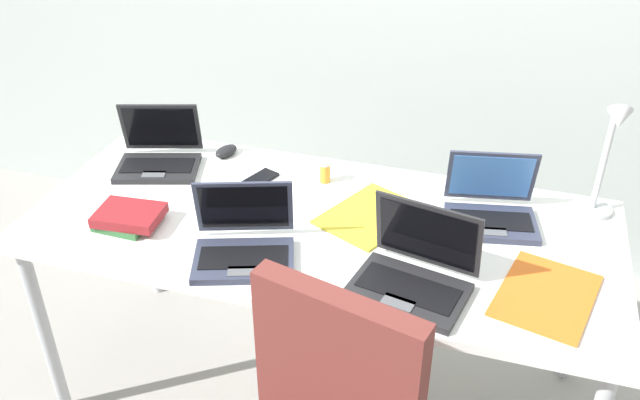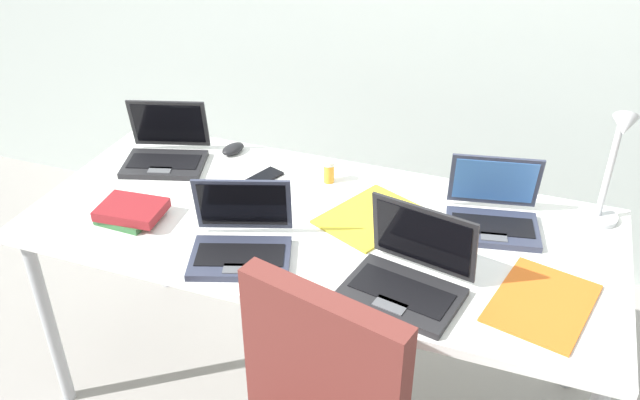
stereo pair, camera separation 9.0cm
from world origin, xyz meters
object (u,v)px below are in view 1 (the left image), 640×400
at_px(desk_lamp, 606,161).
at_px(laptop_by_keyboard, 244,243).
at_px(laptop_center, 491,208).
at_px(laptop_front_right, 414,273).
at_px(computer_mouse, 226,151).
at_px(paper_folder_mid_desk, 371,215).
at_px(laptop_mid_desk, 159,155).
at_px(paper_folder_far_corner, 546,295).
at_px(pill_bottle, 325,171).
at_px(book_stack, 128,217).
at_px(cell_phone, 259,179).

height_order(desk_lamp, laptop_by_keyboard, desk_lamp).
distance_m(laptop_center, laptop_front_right, 0.42).
xyz_separation_m(laptop_by_keyboard, laptop_center, (0.65, 0.39, -0.00)).
distance_m(computer_mouse, paper_folder_mid_desk, 0.64).
distance_m(laptop_center, laptop_mid_desk, 1.14).
relative_size(computer_mouse, paper_folder_mid_desk, 0.31).
distance_m(desk_lamp, laptop_by_keyboard, 1.09).
distance_m(laptop_mid_desk, paper_folder_far_corner, 1.36).
distance_m(laptop_mid_desk, pill_bottle, 0.59).
height_order(desk_lamp, laptop_mid_desk, desk_lamp).
xyz_separation_m(desk_lamp, paper_folder_mid_desk, (-0.66, -0.20, -0.19)).
xyz_separation_m(book_stack, paper_folder_far_corner, (1.23, 0.03, -0.02)).
bearing_deg(laptop_front_right, computer_mouse, 145.39).
bearing_deg(computer_mouse, paper_folder_far_corner, -4.24).
bearing_deg(laptop_front_right, paper_folder_far_corner, 10.36).
distance_m(laptop_front_right, book_stack, 0.88).
relative_size(desk_lamp, pill_bottle, 5.07).
height_order(cell_phone, pill_bottle, pill_bottle).
bearing_deg(paper_folder_far_corner, laptop_center, 118.38).
distance_m(desk_lamp, laptop_mid_desk, 1.45).
bearing_deg(pill_bottle, book_stack, -139.37).
height_order(computer_mouse, cell_phone, computer_mouse).
relative_size(laptop_mid_desk, paper_folder_mid_desk, 1.07).
bearing_deg(paper_folder_mid_desk, cell_phone, 165.94).
bearing_deg(laptop_mid_desk, paper_folder_far_corner, -14.25).
relative_size(laptop_center, laptop_front_right, 0.91).
relative_size(laptop_front_right, pill_bottle, 4.32).
bearing_deg(laptop_by_keyboard, laptop_mid_desk, 140.47).
bearing_deg(paper_folder_mid_desk, book_stack, -159.27).
bearing_deg(pill_bottle, laptop_by_keyboard, -101.98).
distance_m(laptop_by_keyboard, cell_phone, 0.43).
height_order(desk_lamp, cell_phone, desk_lamp).
distance_m(cell_phone, book_stack, 0.46).
distance_m(laptop_by_keyboard, laptop_front_right, 0.48).
relative_size(cell_phone, paper_folder_mid_desk, 0.44).
height_order(desk_lamp, paper_folder_mid_desk, desk_lamp).
bearing_deg(computer_mouse, laptop_front_right, -15.91).
height_order(laptop_by_keyboard, paper_folder_far_corner, laptop_by_keyboard).
bearing_deg(desk_lamp, pill_bottle, -177.65).
relative_size(laptop_mid_desk, pill_bottle, 4.21).
distance_m(laptop_center, paper_folder_far_corner, 0.37).
xyz_separation_m(desk_lamp, laptop_front_right, (-0.47, -0.50, -0.15)).
height_order(laptop_by_keyboard, cell_phone, laptop_by_keyboard).
xyz_separation_m(laptop_by_keyboard, pill_bottle, (0.10, 0.47, -0.00)).
relative_size(cell_phone, paper_folder_far_corner, 0.44).
xyz_separation_m(cell_phone, paper_folder_far_corner, (0.94, -0.34, -0.00)).
bearing_deg(computer_mouse, laptop_by_keyboard, -42.76).
bearing_deg(book_stack, desk_lamp, 18.86).
xyz_separation_m(pill_bottle, paper_folder_far_corner, (0.73, -0.40, -0.04)).
bearing_deg(cell_phone, paper_folder_mid_desk, 6.89).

